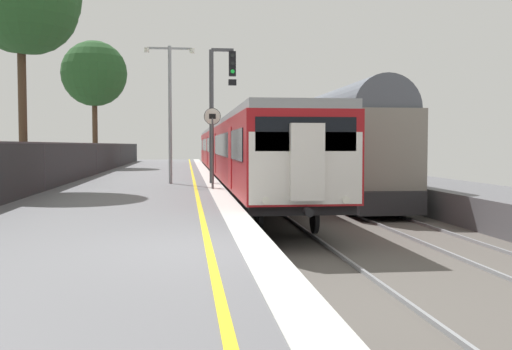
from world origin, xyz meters
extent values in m
cube|color=slate|center=(-2.50, 0.00, -0.50)|extent=(6.40, 110.00, 1.00)
cube|color=silver|center=(0.40, 0.00, 0.01)|extent=(0.60, 110.00, 0.01)
cube|color=yellow|center=(-0.35, 0.00, 0.01)|extent=(0.12, 110.00, 0.01)
cube|color=gray|center=(1.38, 0.00, -0.96)|extent=(0.07, 110.00, 0.08)
cube|color=gray|center=(2.82, 0.00, -0.96)|extent=(0.07, 110.00, 0.08)
cube|color=maroon|center=(2.10, 14.66, 1.27)|extent=(2.80, 20.00, 2.30)
cube|color=black|center=(2.10, 14.66, -0.01)|extent=(2.64, 19.40, 0.25)
cube|color=gray|center=(2.10, 14.66, 2.54)|extent=(2.68, 20.00, 0.24)
cube|color=black|center=(0.69, 14.66, 1.57)|extent=(0.02, 18.40, 0.84)
cube|color=red|center=(0.69, 9.66, 1.17)|extent=(0.03, 1.10, 1.90)
cube|color=red|center=(0.69, 19.66, 1.17)|extent=(0.03, 1.10, 1.90)
cylinder|color=black|center=(1.32, 7.26, -0.50)|extent=(0.12, 0.84, 0.84)
cylinder|color=black|center=(2.88, 7.26, -0.50)|extent=(0.12, 0.84, 0.84)
cylinder|color=black|center=(1.32, 22.06, -0.50)|extent=(0.12, 0.84, 0.84)
cylinder|color=black|center=(2.88, 22.06, -0.50)|extent=(0.12, 0.84, 0.84)
cube|color=maroon|center=(2.10, 35.25, 1.27)|extent=(2.80, 20.00, 2.30)
cube|color=black|center=(2.10, 35.25, -0.01)|extent=(2.64, 19.40, 0.25)
cube|color=gray|center=(2.10, 35.25, 2.54)|extent=(2.68, 20.00, 0.24)
cube|color=black|center=(0.69, 35.25, 1.57)|extent=(0.02, 18.40, 0.84)
cube|color=red|center=(0.69, 30.25, 1.17)|extent=(0.03, 1.10, 1.90)
cube|color=red|center=(0.69, 40.25, 1.17)|extent=(0.03, 1.10, 1.90)
cylinder|color=black|center=(1.32, 27.86, -0.50)|extent=(0.12, 0.84, 0.84)
cylinder|color=black|center=(2.88, 27.86, -0.50)|extent=(0.12, 0.84, 0.84)
cylinder|color=black|center=(1.32, 42.65, -0.50)|extent=(0.12, 0.84, 0.84)
cylinder|color=black|center=(2.88, 42.65, -0.50)|extent=(0.12, 0.84, 0.84)
cube|color=silver|center=(2.10, 4.70, 1.02)|extent=(2.70, 0.10, 1.70)
cube|color=black|center=(2.10, 4.69, 1.82)|extent=(2.40, 0.08, 0.80)
cube|color=silver|center=(2.10, 4.56, 1.17)|extent=(0.80, 0.24, 1.80)
cylinder|color=white|center=(1.15, 4.64, 0.27)|extent=(0.18, 0.06, 0.18)
cylinder|color=white|center=(3.05, 4.64, 0.27)|extent=(0.18, 0.06, 0.18)
cylinder|color=black|center=(2.10, 4.41, 0.02)|extent=(0.20, 0.35, 0.20)
cube|color=black|center=(2.10, 35.25, 2.79)|extent=(0.60, 0.90, 0.20)
cube|color=#232326|center=(6.10, 17.14, -0.38)|extent=(2.30, 14.72, 0.79)
cube|color=gray|center=(6.10, 17.14, 1.41)|extent=(2.60, 13.92, 2.79)
cylinder|color=#515660|center=(6.10, 17.14, 2.81)|extent=(2.39, 13.52, 2.39)
cylinder|color=black|center=(5.32, 11.78, -0.50)|extent=(0.12, 0.84, 0.84)
cylinder|color=black|center=(6.88, 11.78, -0.50)|extent=(0.12, 0.84, 0.84)
cylinder|color=black|center=(5.32, 22.50, -0.50)|extent=(0.12, 0.84, 0.84)
cylinder|color=black|center=(6.88, 22.50, -0.50)|extent=(0.12, 0.84, 0.84)
cube|color=#232326|center=(6.10, 32.65, -0.38)|extent=(2.30, 14.72, 0.79)
cube|color=gray|center=(6.10, 32.65, 1.41)|extent=(2.60, 13.92, 2.79)
cylinder|color=#515660|center=(6.10, 32.65, 2.81)|extent=(2.39, 13.52, 2.39)
cylinder|color=black|center=(5.32, 27.30, -0.50)|extent=(0.12, 0.84, 0.84)
cylinder|color=black|center=(6.88, 27.30, -0.50)|extent=(0.12, 0.84, 0.84)
cylinder|color=black|center=(5.32, 38.01, -0.50)|extent=(0.12, 0.84, 0.84)
cylinder|color=black|center=(6.88, 38.01, -0.50)|extent=(0.12, 0.84, 0.84)
cube|color=#232326|center=(6.10, 48.17, -0.38)|extent=(2.30, 14.72, 0.79)
cube|color=gray|center=(6.10, 48.17, 1.41)|extent=(2.60, 13.92, 2.79)
cylinder|color=#515660|center=(6.10, 48.17, 2.81)|extent=(2.39, 13.52, 2.39)
cylinder|color=black|center=(5.32, 42.81, -0.50)|extent=(0.12, 0.84, 0.84)
cylinder|color=black|center=(6.88, 42.81, -0.50)|extent=(0.12, 0.84, 0.84)
cylinder|color=black|center=(5.32, 53.53, -0.50)|extent=(0.12, 0.84, 0.84)
cylinder|color=black|center=(6.88, 53.53, -0.50)|extent=(0.12, 0.84, 0.84)
cylinder|color=#47474C|center=(0.35, 15.16, 2.70)|extent=(0.18, 0.18, 5.40)
cube|color=#47474C|center=(0.80, 15.16, 5.40)|extent=(0.90, 0.12, 0.12)
cube|color=black|center=(1.20, 15.16, 4.85)|extent=(0.28, 0.20, 1.00)
cylinder|color=black|center=(1.20, 15.04, 5.17)|extent=(0.16, 0.04, 0.16)
cylinder|color=black|center=(1.20, 15.04, 4.85)|extent=(0.16, 0.04, 0.16)
cylinder|color=#19D83F|center=(1.20, 15.04, 4.53)|extent=(0.16, 0.04, 0.16)
cube|color=black|center=(1.20, 15.16, 4.10)|extent=(0.32, 0.16, 0.24)
cylinder|color=#59595B|center=(0.25, 12.15, 1.26)|extent=(0.08, 0.08, 2.52)
cylinder|color=black|center=(0.25, 12.14, 2.58)|extent=(0.59, 0.02, 0.59)
cylinder|color=silver|center=(0.25, 12.13, 2.58)|extent=(0.56, 0.02, 0.56)
cube|color=black|center=(0.25, 12.12, 2.58)|extent=(0.24, 0.01, 0.18)
cylinder|color=#93999E|center=(-1.31, 15.21, 2.76)|extent=(0.14, 0.14, 5.53)
cube|color=#93999E|center=(-0.86, 15.21, 5.43)|extent=(0.90, 0.08, 0.08)
cylinder|color=silver|center=(-0.41, 15.21, 5.35)|extent=(0.20, 0.20, 0.18)
cube|color=#93999E|center=(-1.76, 15.21, 5.43)|extent=(0.90, 0.08, 0.08)
cylinder|color=silver|center=(-2.21, 15.21, 5.35)|extent=(0.20, 0.20, 0.18)
cylinder|color=#38383D|center=(-5.45, 11.69, 0.82)|extent=(0.07, 0.07, 1.63)
cylinder|color=#38383D|center=(-5.45, 23.38, 0.82)|extent=(0.07, 0.07, 1.63)
cylinder|color=#38383D|center=(-5.45, 35.06, 0.82)|extent=(0.07, 0.07, 1.63)
cylinder|color=#38383D|center=(-5.45, 46.75, 0.82)|extent=(0.07, 0.07, 1.63)
cylinder|color=#473323|center=(-6.98, 33.33, 2.63)|extent=(0.36, 0.36, 5.27)
sphere|color=#234C23|center=(-6.98, 33.33, 6.51)|extent=(4.51, 4.51, 4.51)
sphere|color=#234C23|center=(-7.55, 33.69, 5.94)|extent=(2.93, 2.93, 2.93)
cylinder|color=#473323|center=(-6.39, 12.77, 2.85)|extent=(0.29, 0.29, 5.71)
sphere|color=#234C23|center=(-5.99, 12.37, 6.34)|extent=(3.33, 3.33, 3.33)
camera|label=1|loc=(-0.68, -8.88, 1.57)|focal=41.43mm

